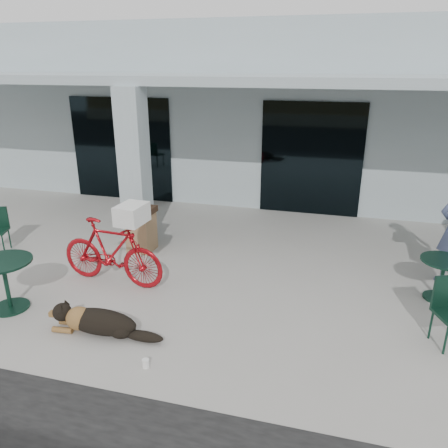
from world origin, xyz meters
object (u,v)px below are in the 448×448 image
(bicycle, at_px, (112,252))
(dog, at_px, (100,320))
(cafe_table_far, at_px, (442,279))
(trash_receptacle, at_px, (141,229))
(cafe_table_near, at_px, (7,285))

(bicycle, bearing_deg, dog, -153.37)
(dog, distance_m, cafe_table_far, 5.21)
(bicycle, height_order, cafe_table_far, bicycle)
(dog, bearing_deg, cafe_table_far, 20.29)
(trash_receptacle, bearing_deg, cafe_table_near, -111.29)
(dog, relative_size, cafe_table_far, 1.72)
(cafe_table_near, xyz_separation_m, trash_receptacle, (1.00, 2.57, 0.05))
(cafe_table_near, relative_size, cafe_table_far, 1.18)
(cafe_table_near, bearing_deg, cafe_table_far, 17.57)
(cafe_table_near, bearing_deg, trash_receptacle, 68.71)
(bicycle, xyz_separation_m, dog, (0.56, -1.40, -0.36))
(cafe_table_far, distance_m, trash_receptacle, 5.41)
(bicycle, distance_m, cafe_table_near, 1.63)
(trash_receptacle, bearing_deg, bicycle, -84.85)
(cafe_table_far, relative_size, trash_receptacle, 0.81)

